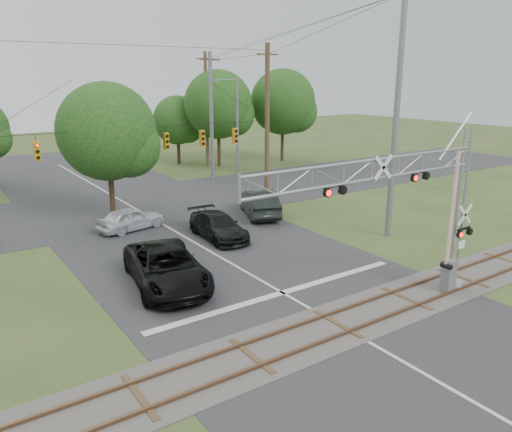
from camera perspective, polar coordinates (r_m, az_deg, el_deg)
ground at (r=18.66m, az=13.66°, el=-14.39°), size 160.00×160.00×0.00m
road_main at (r=25.66m, az=-3.08°, el=-5.34°), size 14.00×90.00×0.02m
road_cross at (r=37.79m, az=-14.21°, el=1.15°), size 90.00×12.00×0.02m
railroad_track at (r=19.84m, az=9.32°, el=-12.10°), size 90.00×3.20×0.17m
crossing_gantry at (r=20.34m, az=17.26°, el=1.59°), size 11.82×0.92×7.18m
traffic_signal_span at (r=33.46m, az=-10.94°, el=9.29°), size 19.34×0.36×11.50m
pickup_black at (r=23.01m, az=-10.20°, el=-5.75°), size 4.09×6.87×1.79m
car_dark at (r=29.30m, az=-4.35°, el=-1.16°), size 2.36×5.15×1.46m
sedan_silver at (r=31.74m, az=-14.12°, el=-0.30°), size 4.45×2.46×1.43m
suv_dark at (r=33.97m, az=0.34°, el=1.55°), size 3.80×5.76×1.79m
streetlight at (r=42.67m, az=-2.34°, el=10.18°), size 2.43×0.25×9.11m
utility_poles at (r=35.78m, az=-10.12°, el=10.56°), size 26.68×27.34×14.15m
treeline at (r=46.96m, az=-15.33°, el=10.98°), size 48.80×26.58×10.00m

